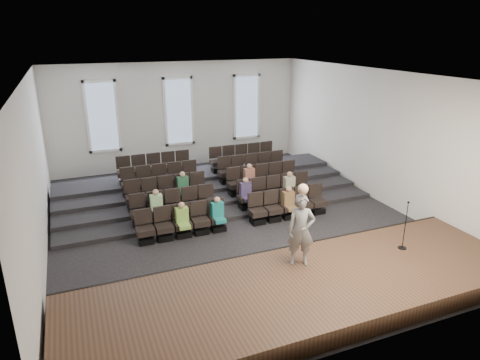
# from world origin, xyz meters

# --- Properties ---
(ground) EXTENTS (14.00, 14.00, 0.00)m
(ground) POSITION_xyz_m (0.00, 0.00, 0.00)
(ground) COLOR black
(ground) RESTS_ON ground
(ceiling) EXTENTS (12.00, 14.00, 0.02)m
(ceiling) POSITION_xyz_m (0.00, 0.00, 5.01)
(ceiling) COLOR white
(ceiling) RESTS_ON ground
(wall_back) EXTENTS (12.00, 0.04, 5.00)m
(wall_back) POSITION_xyz_m (0.00, 7.02, 2.50)
(wall_back) COLOR silver
(wall_back) RESTS_ON ground
(wall_front) EXTENTS (12.00, 0.04, 5.00)m
(wall_front) POSITION_xyz_m (0.00, -7.02, 2.50)
(wall_front) COLOR silver
(wall_front) RESTS_ON ground
(wall_left) EXTENTS (0.04, 14.00, 5.00)m
(wall_left) POSITION_xyz_m (-6.02, 0.00, 2.50)
(wall_left) COLOR silver
(wall_left) RESTS_ON ground
(wall_right) EXTENTS (0.04, 14.00, 5.00)m
(wall_right) POSITION_xyz_m (6.02, 0.00, 2.50)
(wall_right) COLOR silver
(wall_right) RESTS_ON ground
(stage) EXTENTS (11.80, 3.60, 0.50)m
(stage) POSITION_xyz_m (0.00, -5.10, 0.25)
(stage) COLOR #4B2F20
(stage) RESTS_ON ground
(stage_lip) EXTENTS (11.80, 0.06, 0.52)m
(stage_lip) POSITION_xyz_m (0.00, -3.33, 0.25)
(stage_lip) COLOR black
(stage_lip) RESTS_ON ground
(risers) EXTENTS (11.80, 4.80, 0.60)m
(risers) POSITION_xyz_m (0.00, 3.17, 0.20)
(risers) COLOR black
(risers) RESTS_ON ground
(seating_rows) EXTENTS (6.80, 4.70, 1.67)m
(seating_rows) POSITION_xyz_m (-0.00, 1.54, 0.68)
(seating_rows) COLOR black
(seating_rows) RESTS_ON ground
(windows) EXTENTS (8.44, 0.10, 3.24)m
(windows) POSITION_xyz_m (0.00, 6.95, 2.70)
(windows) COLOR white
(windows) RESTS_ON wall_back
(audience) EXTENTS (5.45, 2.64, 1.10)m
(audience) POSITION_xyz_m (0.00, 0.32, 0.81)
(audience) COLOR #85B94A
(audience) RESTS_ON seating_rows
(speaker) EXTENTS (0.83, 0.70, 1.92)m
(speaker) POSITION_xyz_m (0.28, -4.25, 1.46)
(speaker) COLOR slate
(speaker) RESTS_ON stage
(mic_stand) EXTENTS (0.24, 0.24, 1.43)m
(mic_stand) POSITION_xyz_m (3.39, -4.63, 0.93)
(mic_stand) COLOR black
(mic_stand) RESTS_ON stage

